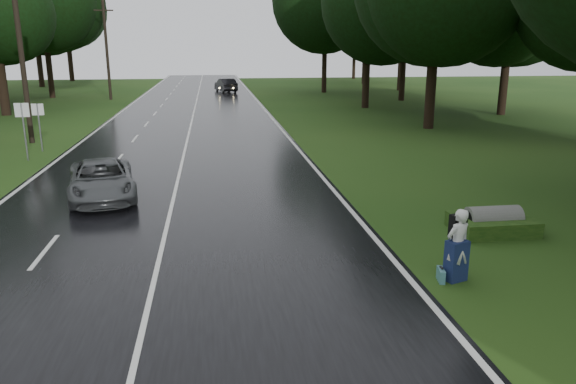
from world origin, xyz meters
TOP-DOWN VIEW (x-y plane):
  - ground at (0.00, 0.00)m, footprint 160.00×160.00m
  - road at (0.00, 20.00)m, footprint 12.00×140.00m
  - lane_center at (0.00, 20.00)m, footprint 0.12×140.00m
  - grey_car at (-2.45, 7.15)m, footprint 3.03×5.01m
  - far_car at (3.12, 51.94)m, footprint 2.64×4.90m
  - hitchhiker at (6.85, -1.07)m, footprint 0.72×0.69m
  - suitcase at (6.50, -1.09)m, footprint 0.20×0.44m
  - culvert at (9.36, 1.97)m, footprint 1.54×0.77m
  - utility_pole_mid at (-8.50, 19.53)m, footprint 1.80×0.28m
  - utility_pole_far at (-8.50, 44.75)m, footprint 1.80×0.28m
  - road_sign_a at (-7.20, 14.52)m, footprint 0.64×0.10m
  - road_sign_b at (-7.20, 16.83)m, footprint 0.58×0.10m
  - tree_left_e at (-14.34, 32.87)m, footprint 8.96×8.96m
  - tree_left_f at (-14.80, 47.60)m, footprint 10.95×10.95m
  - tree_right_d at (15.38, 21.75)m, footprint 9.83×9.83m
  - tree_right_e at (14.62, 34.13)m, footprint 9.33×9.33m
  - tree_right_f at (14.30, 50.35)m, footprint 10.88×10.88m

SIDE VIEW (x-z plane):
  - ground at x=0.00m, z-range 0.00..0.00m
  - culvert at x=9.36m, z-range -0.38..0.38m
  - utility_pole_mid at x=-8.50m, z-range -4.89..4.89m
  - utility_pole_far at x=-8.50m, z-range -4.71..4.71m
  - road_sign_a at x=-7.20m, z-range -1.34..1.34m
  - road_sign_b at x=-7.20m, z-range -1.21..1.21m
  - tree_left_e at x=-14.34m, z-range -7.00..7.00m
  - tree_left_f at x=-14.80m, z-range -8.56..8.56m
  - tree_right_d at x=15.38m, z-range -7.68..7.68m
  - tree_right_e at x=14.62m, z-range -7.29..7.29m
  - tree_right_f at x=14.30m, z-range -8.50..8.50m
  - road at x=0.00m, z-range 0.00..0.04m
  - lane_center at x=0.00m, z-range 0.04..0.05m
  - suitcase at x=6.50m, z-range 0.00..0.30m
  - grey_car at x=-2.45m, z-range 0.04..1.34m
  - hitchhiker at x=6.85m, z-range -0.06..1.65m
  - far_car at x=3.12m, z-range 0.04..1.57m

